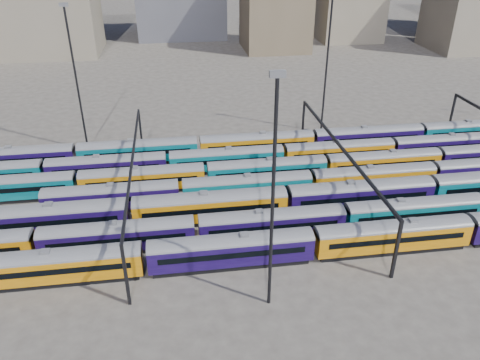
{
  "coord_description": "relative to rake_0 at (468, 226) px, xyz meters",
  "views": [
    {
      "loc": [
        -13.74,
        -59.64,
        36.07
      ],
      "look_at": [
        -4.81,
        0.79,
        3.0
      ],
      "focal_mm": 35.0,
      "sensor_mm": 36.0,
      "label": 1
    }
  ],
  "objects": [
    {
      "name": "rake_6",
      "position": [
        -32.22,
        30.0,
        0.05
      ],
      "size": [
        123.24,
        3.01,
        5.06
      ],
      "color": "black",
      "rests_on": "ground"
    },
    {
      "name": "rake_5",
      "position": [
        -18.19,
        25.0,
        -0.11
      ],
      "size": [
        115.9,
        2.83,
        4.75
      ],
      "color": "black",
      "rests_on": "ground"
    },
    {
      "name": "rake_4",
      "position": [
        -31.8,
        20.0,
        -0.11
      ],
      "size": [
        115.93,
        2.83,
        4.75
      ],
      "color": "black",
      "rests_on": "ground"
    },
    {
      "name": "ground",
      "position": [
        -22.2,
        15.0,
        -2.61
      ],
      "size": [
        500.0,
        500.0,
        0.0
      ],
      "primitive_type": "plane",
      "color": "#3F3A35",
      "rests_on": "ground"
    },
    {
      "name": "mast_2",
      "position": [
        -27.2,
        -7.0,
        11.36
      ],
      "size": [
        1.4,
        0.5,
        25.6
      ],
      "color": "black",
      "rests_on": "ground"
    },
    {
      "name": "rake_2",
      "position": [
        -31.97,
        10.0,
        0.17
      ],
      "size": [
        150.04,
        3.13,
        5.28
      ],
      "color": "black",
      "rests_on": "ground"
    },
    {
      "name": "rake_1",
      "position": [
        -24.42,
        5.0,
        -0.09
      ],
      "size": [
        136.65,
        2.86,
        4.8
      ],
      "color": "black",
      "rests_on": "ground"
    },
    {
      "name": "gantry_2",
      "position": [
        -12.2,
        15.0,
        4.18
      ],
      "size": [
        0.35,
        40.35,
        8.03
      ],
      "color": "black",
      "rests_on": "ground"
    },
    {
      "name": "mast_3",
      "position": [
        -7.2,
        39.0,
        11.36
      ],
      "size": [
        1.4,
        0.5,
        25.6
      ],
      "color": "black",
      "rests_on": "ground"
    },
    {
      "name": "rake_0",
      "position": [
        0.0,
        0.0,
        0.0
      ],
      "size": [
        121.05,
        2.95,
        4.97
      ],
      "color": "black",
      "rests_on": "ground"
    },
    {
      "name": "gantry_1",
      "position": [
        -42.2,
        15.0,
        4.18
      ],
      "size": [
        0.35,
        40.35,
        8.03
      ],
      "color": "black",
      "rests_on": "ground"
    },
    {
      "name": "rake_3",
      "position": [
        -6.43,
        15.0,
        -0.09
      ],
      "size": [
        97.54,
        2.86,
        4.8
      ],
      "color": "black",
      "rests_on": "ground"
    },
    {
      "name": "mast_1",
      "position": [
        -52.2,
        37.0,
        11.36
      ],
      "size": [
        1.4,
        0.5,
        25.6
      ],
      "color": "black",
      "rests_on": "ground"
    }
  ]
}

